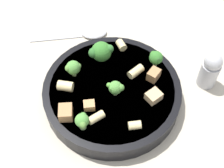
{
  "coord_description": "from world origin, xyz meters",
  "views": [
    {
      "loc": [
        0.29,
        0.14,
        0.49
      ],
      "look_at": [
        0.0,
        0.0,
        0.05
      ],
      "focal_mm": 50.0,
      "sensor_mm": 36.0,
      "label": 1
    }
  ],
  "objects": [
    {
      "name": "chicken_chunk_2",
      "position": [
        -0.05,
        0.06,
        0.05
      ],
      "size": [
        0.03,
        0.02,
        0.02
      ],
      "primitive_type": "cube",
      "rotation": [
        0.0,
        0.0,
        2.99
      ],
      "color": "#A87A4C",
      "rests_on": "pasta_bowl"
    },
    {
      "name": "pasta_bowl",
      "position": [
        0.0,
        0.0,
        0.02
      ],
      "size": [
        0.25,
        0.25,
        0.04
      ],
      "color": "black",
      "rests_on": "ground_plane"
    },
    {
      "name": "rigatoni_0",
      "position": [
        0.04,
        -0.07,
        0.04
      ],
      "size": [
        0.02,
        0.03,
        0.02
      ],
      "primitive_type": "cylinder",
      "rotation": [
        1.57,
        0.0,
        0.29
      ],
      "color": "beige",
      "rests_on": "pasta_bowl"
    },
    {
      "name": "rigatoni_2",
      "position": [
        -0.05,
        0.03,
        0.04
      ],
      "size": [
        0.03,
        0.02,
        0.02
      ],
      "primitive_type": "cylinder",
      "rotation": [
        1.57,
        0.0,
        1.2
      ],
      "color": "beige",
      "rests_on": "pasta_bowl"
    },
    {
      "name": "ground_plane",
      "position": [
        0.0,
        0.0,
        0.0
      ],
      "size": [
        2.0,
        2.0,
        0.0
      ],
      "primitive_type": "plane",
      "color": "#BCB29E"
    },
    {
      "name": "chicken_chunk_3",
      "position": [
        0.06,
        -0.02,
        0.04
      ],
      "size": [
        0.02,
        0.02,
        0.01
      ],
      "primitive_type": "cube",
      "rotation": [
        0.0,
        0.0,
        2.15
      ],
      "color": "tan",
      "rests_on": "pasta_bowl"
    },
    {
      "name": "broccoli_floret_3",
      "position": [
        0.09,
        -0.01,
        0.06
      ],
      "size": [
        0.03,
        0.02,
        0.03
      ],
      "color": "#84AD60",
      "rests_on": "pasta_bowl"
    },
    {
      "name": "rigatoni_1",
      "position": [
        -0.09,
        -0.03,
        0.04
      ],
      "size": [
        0.02,
        0.03,
        0.02
      ],
      "primitive_type": "cylinder",
      "rotation": [
        1.57,
        0.0,
        2.46
      ],
      "color": "beige",
      "rests_on": "pasta_bowl"
    },
    {
      "name": "broccoli_floret_4",
      "position": [
        0.01,
        -0.07,
        0.06
      ],
      "size": [
        0.03,
        0.03,
        0.03
      ],
      "color": "#93B766",
      "rests_on": "pasta_bowl"
    },
    {
      "name": "broccoli_floret_0",
      "position": [
        -0.08,
        0.05,
        0.06
      ],
      "size": [
        0.03,
        0.03,
        0.04
      ],
      "color": "#9EC175",
      "rests_on": "pasta_bowl"
    },
    {
      "name": "rigatoni_3",
      "position": [
        0.06,
        0.07,
        0.04
      ],
      "size": [
        0.02,
        0.02,
        0.01
      ],
      "primitive_type": "cylinder",
      "rotation": [
        1.57,
        0.0,
        0.6
      ],
      "color": "beige",
      "rests_on": "pasta_bowl"
    },
    {
      "name": "chicken_chunk_1",
      "position": [
        0.09,
        -0.04,
        0.05
      ],
      "size": [
        0.03,
        0.03,
        0.02
      ],
      "primitive_type": "cube",
      "rotation": [
        0.0,
        0.0,
        0.52
      ],
      "color": "#A87A4C",
      "rests_on": "pasta_bowl"
    },
    {
      "name": "pepper_shaker",
      "position": [
        -0.11,
        0.15,
        0.04
      ],
      "size": [
        0.04,
        0.04,
        0.08
      ],
      "color": "#B2B2B7",
      "rests_on": "ground_plane"
    },
    {
      "name": "broccoli_floret_2",
      "position": [
        -0.05,
        -0.05,
        0.06
      ],
      "size": [
        0.04,
        0.04,
        0.04
      ],
      "color": "#93B766",
      "rests_on": "pasta_bowl"
    },
    {
      "name": "rigatoni_4",
      "position": [
        0.07,
        0.01,
        0.04
      ],
      "size": [
        0.03,
        0.03,
        0.01
      ],
      "primitive_type": "cylinder",
      "rotation": [
        1.57,
        0.0,
        1.06
      ],
      "color": "beige",
      "rests_on": "pasta_bowl"
    },
    {
      "name": "spoon",
      "position": [
        -0.12,
        -0.13,
        0.0
      ],
      "size": [
        0.11,
        0.15,
        0.01
      ],
      "color": "silver",
      "rests_on": "ground_plane"
    },
    {
      "name": "chicken_chunk_0",
      "position": [
        -0.01,
        0.08,
        0.04
      ],
      "size": [
        0.03,
        0.03,
        0.02
      ],
      "primitive_type": "cube",
      "rotation": [
        0.0,
        0.0,
        2.7
      ],
      "color": "tan",
      "rests_on": "pasta_bowl"
    },
    {
      "name": "broccoli_floret_1",
      "position": [
        0.01,
        0.01,
        0.05
      ],
      "size": [
        0.02,
        0.03,
        0.03
      ],
      "color": "#9EC175",
      "rests_on": "pasta_bowl"
    }
  ]
}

